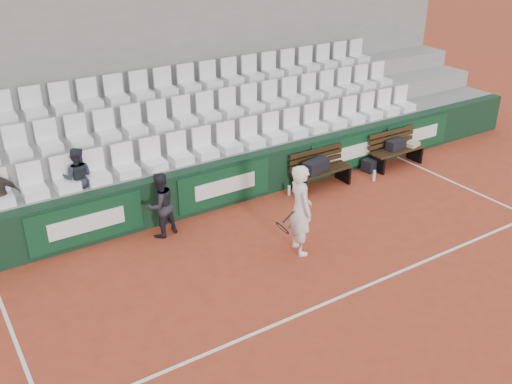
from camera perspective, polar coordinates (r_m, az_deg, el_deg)
name	(u,v)px	position (r m, az deg, el deg)	size (l,w,h in m)	color
ground	(349,294)	(9.88, 9.24, -10.01)	(80.00, 80.00, 0.00)	#A83E26
court_baseline	(349,294)	(9.87, 9.25, -9.99)	(18.00, 0.06, 0.01)	white
back_barrier	(232,181)	(12.44, -2.42, 1.11)	(18.00, 0.34, 1.00)	black
grandstand_tier_front	(215,172)	(12.92, -4.11, 2.04)	(18.00, 0.95, 1.00)	gray
grandstand_tier_mid	(196,149)	(13.61, -6.07, 4.28)	(18.00, 0.95, 1.45)	gray
grandstand_tier_back	(178,129)	(14.33, -7.85, 6.30)	(18.00, 0.95, 1.90)	gray
grandstand_rear_wall	(163,73)	(14.51, -9.24, 11.64)	(18.00, 0.30, 4.40)	gray
seat_row_front	(218,140)	(12.46, -3.84, 5.18)	(11.90, 0.44, 0.63)	white
seat_row_mid	(197,109)	(13.11, -5.93, 8.26)	(11.90, 0.44, 0.63)	white
seat_row_back	(178,80)	(13.80, -7.86, 11.04)	(11.90, 0.44, 0.63)	silver
bench_left	(322,179)	(13.29, 6.58, 1.35)	(1.50, 0.56, 0.45)	black
bench_right	(396,158)	(14.77, 13.86, 3.35)	(1.50, 0.56, 0.45)	#372110
sports_bag_left	(316,166)	(13.01, 6.02, 2.59)	(0.66, 0.28, 0.28)	black
sports_bag_right	(396,144)	(14.65, 13.82, 4.64)	(0.53, 0.25, 0.25)	black
towel	(413,144)	(14.98, 15.39, 4.63)	(0.34, 0.25, 0.09)	#C5B77F
sports_bag_ground	(372,164)	(14.42, 11.52, 2.73)	(0.50, 0.31, 0.31)	black
water_bottle_near	(289,190)	(12.91, 3.32, 0.18)	(0.07, 0.07, 0.24)	silver
water_bottle_far	(374,176)	(13.86, 11.73, 1.61)	(0.07, 0.07, 0.26)	silver
tennis_player	(300,210)	(10.46, 4.45, -1.78)	(0.76, 0.71, 1.76)	white
ball_kid	(160,205)	(11.22, -9.56, -1.29)	(0.65, 0.50, 1.33)	black
spectator_c	(75,156)	(11.36, -17.66, 3.44)	(0.60, 0.46, 1.23)	#212531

